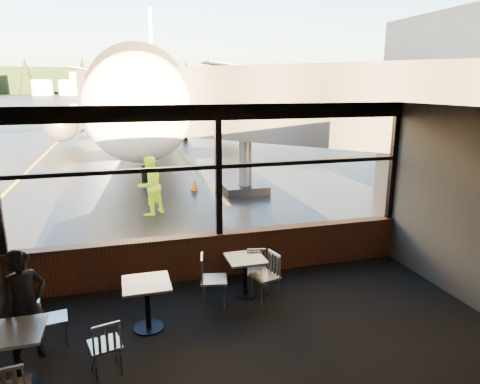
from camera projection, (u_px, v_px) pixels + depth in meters
name	position (u px, v px, depth m)	size (l,w,h in m)	color
ground_plane	(123.00, 99.00, 120.93)	(520.00, 520.00, 0.00)	black
carpet_floor	(268.00, 362.00, 6.10)	(8.00, 6.00, 0.01)	black
ceiling	(272.00, 114.00, 5.26)	(8.00, 6.00, 0.04)	#38332D
window_sill	(220.00, 255.00, 8.80)	(8.00, 0.28, 0.90)	#502918
window_header	(218.00, 112.00, 8.10)	(8.00, 0.18, 0.30)	black
mullion_centre	(218.00, 172.00, 8.37)	(0.12, 0.12, 2.60)	black
mullion_right	(393.00, 162.00, 9.42)	(0.12, 0.12, 2.60)	black
window_transom	(218.00, 167.00, 8.35)	(8.00, 0.10, 0.08)	black
airliner	(148.00, 58.00, 28.18)	(30.63, 36.76, 11.23)	white
jet_bridge	(286.00, 126.00, 14.38)	(9.41, 11.50, 5.02)	#2B2B2E
cafe_table_near	(245.00, 276.00, 7.97)	(0.69, 0.69, 0.76)	#9E9A91
cafe_table_mid	(148.00, 306.00, 6.86)	(0.74, 0.74, 0.81)	#9C968F
cafe_table_left	(17.00, 359.00, 5.54)	(0.73, 0.73, 0.81)	#A6A199
chair_near_e	(265.00, 277.00, 7.78)	(0.49, 0.49, 0.90)	#B3AFA2
chair_near_w	(214.00, 280.00, 7.59)	(0.52, 0.52, 0.96)	#AFA99E
chair_near_n	(257.00, 272.00, 8.09)	(0.45, 0.45, 0.82)	#B9B4A7
chair_mid_s	(105.00, 345.00, 5.79)	(0.46, 0.46, 0.85)	#AEA89D
chair_mid_w	(54.00, 319.00, 6.49)	(0.44, 0.44, 0.80)	#BCB7AA
passenger	(26.00, 306.00, 6.00)	(0.61, 0.40, 1.67)	black
ground_crew	(150.00, 186.00, 12.90)	(0.87, 0.68, 1.79)	#BFF219
cone_nose	(194.00, 184.00, 16.11)	(0.32, 0.32, 0.44)	#DC3A06
hangar_mid	(120.00, 83.00, 180.40)	(38.00, 15.00, 10.00)	silver
hangar_right	(260.00, 80.00, 189.47)	(50.00, 20.00, 12.00)	silver
fuel_tank_a	(42.00, 88.00, 170.15)	(8.00, 8.00, 6.00)	silver
fuel_tank_b	(69.00, 88.00, 172.80)	(8.00, 8.00, 6.00)	silver
fuel_tank_c	(95.00, 88.00, 175.44)	(8.00, 8.00, 6.00)	silver
treeline	(119.00, 81.00, 203.49)	(360.00, 3.00, 12.00)	black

